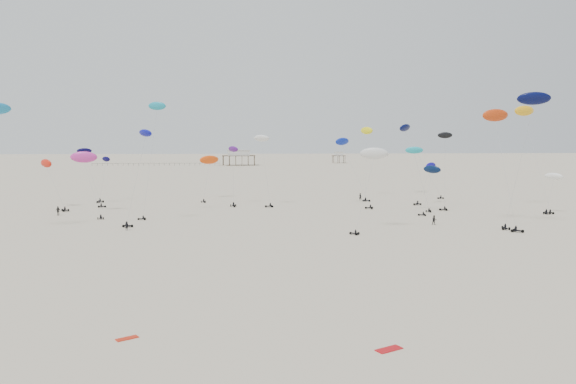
{
  "coord_description": "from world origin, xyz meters",
  "views": [
    {
      "loc": [
        -8.21,
        -11.23,
        16.28
      ],
      "look_at": [
        0.0,
        88.0,
        7.0
      ],
      "focal_mm": 35.0,
      "sensor_mm": 36.0,
      "label": 1
    }
  ],
  "objects": [
    {
      "name": "rig_1",
      "position": [
        31.52,
        112.58,
        10.6
      ],
      "size": [
        6.41,
        3.92,
        14.94
      ],
      "rotation": [
        0.0,
        0.0,
        5.69
      ],
      "color": "black",
      "rests_on": "ground"
    },
    {
      "name": "spectator_3",
      "position": [
        23.69,
        137.28,
        0.0
      ],
      "size": [
        1.01,
        0.96,
        2.29
      ],
      "primitive_type": "imported",
      "rotation": [
        0.0,
        0.0,
        2.49
      ],
      "color": "black",
      "rests_on": "ground"
    },
    {
      "name": "rig_6",
      "position": [
        -17.33,
        145.26,
        9.68
      ],
      "size": [
        6.08,
        14.86,
        14.66
      ],
      "rotation": [
        0.0,
        0.0,
        3.49
      ],
      "color": "black",
      "rests_on": "ground"
    },
    {
      "name": "rig_14",
      "position": [
        40.55,
        92.21,
        17.64
      ],
      "size": [
        5.84,
        13.67,
        23.04
      ],
      "rotation": [
        0.0,
        0.0,
        3.89
      ],
      "color": "black",
      "rests_on": "ground"
    },
    {
      "name": "rig_21",
      "position": [
        -2.84,
        126.02,
        12.37
      ],
      "size": [
        5.16,
        6.41,
        17.74
      ],
      "rotation": [
        0.0,
        0.0,
        1.77
      ],
      "color": "black",
      "rests_on": "ground"
    },
    {
      "name": "rig_18",
      "position": [
        -53.35,
        125.35,
        8.23
      ],
      "size": [
        9.75,
        11.18,
        13.48
      ],
      "rotation": [
        0.0,
        0.0,
        0.82
      ],
      "color": "black",
      "rests_on": "ground"
    },
    {
      "name": "rig_5",
      "position": [
        60.14,
        107.16,
        5.74
      ],
      "size": [
        5.39,
        5.22,
        9.2
      ],
      "rotation": [
        0.0,
        0.0,
        5.96
      ],
      "color": "black",
      "rests_on": "ground"
    },
    {
      "name": "rig_10",
      "position": [
        17.98,
        125.9,
        12.58
      ],
      "size": [
        8.52,
        12.73,
        18.13
      ],
      "rotation": [
        0.0,
        0.0,
        1.27
      ],
      "color": "black",
      "rests_on": "ground"
    },
    {
      "name": "rig_15",
      "position": [
        44.79,
        88.63,
        21.05
      ],
      "size": [
        10.08,
        5.87,
        25.38
      ],
      "rotation": [
        0.0,
        0.0,
        -0.02
      ],
      "color": "black",
      "rests_on": "ground"
    },
    {
      "name": "rig_8",
      "position": [
        -42.96,
        117.02,
        11.24
      ],
      "size": [
        10.12,
        14.29,
        17.42
      ],
      "rotation": [
        0.0,
        0.0,
        0.16
      ],
      "color": "black",
      "rests_on": "ground"
    },
    {
      "name": "rig_11",
      "position": [
        -45.93,
        131.99,
        9.24
      ],
      "size": [
        8.96,
        10.17,
        15.71
      ],
      "rotation": [
        0.0,
        0.0,
        4.42
      ],
      "color": "black",
      "rests_on": "ground"
    },
    {
      "name": "grounded_kite_b",
      "position": [
        -17.7,
        34.4,
        0.0
      ],
      "size": [
        1.89,
        1.56,
        0.07
      ],
      "primitive_type": "cube",
      "rotation": [
        0.0,
        0.0,
        0.57
      ],
      "color": "red",
      "rests_on": "ground"
    },
    {
      "name": "spectator_2",
      "position": [
        -47.9,
        112.72,
        0.0
      ],
      "size": [
        1.53,
        1.13,
        2.32
      ],
      "primitive_type": "imported",
      "rotation": [
        0.0,
        0.0,
        5.97
      ],
      "color": "black",
      "rests_on": "ground"
    },
    {
      "name": "spectator_0",
      "position": [
        -29.03,
        91.07,
        0.0
      ],
      "size": [
        0.81,
        0.67,
        1.92
      ],
      "primitive_type": "imported",
      "rotation": [
        0.0,
        0.0,
        2.83
      ],
      "color": "black",
      "rests_on": "ground"
    },
    {
      "name": "grounded_kite_a",
      "position": [
        3.11,
        30.25,
        0.0
      ],
      "size": [
        2.37,
        1.81,
        0.08
      ],
      "primitive_type": "cube",
      "rotation": [
        0.0,
        0.0,
        0.48
      ],
      "color": "#B90B10",
      "rests_on": "ground"
    },
    {
      "name": "rig_13",
      "position": [
        40.53,
        150.41,
        17.92
      ],
      "size": [
        10.7,
        16.67,
        23.07
      ],
      "rotation": [
        0.0,
        0.0,
        1.96
      ],
      "color": "black",
      "rests_on": "ground"
    },
    {
      "name": "rig_0",
      "position": [
        -10.27,
        128.64,
        8.52
      ],
      "size": [
        3.49,
        8.95,
        14.88
      ],
      "rotation": [
        0.0,
        0.0,
        3.33
      ],
      "color": "black",
      "rests_on": "ground"
    },
    {
      "name": "rig_12",
      "position": [
        38.64,
        127.11,
        7.2
      ],
      "size": [
        7.78,
        6.14,
        10.71
      ],
      "rotation": [
        0.0,
        0.0,
        2.03
      ],
      "color": "black",
      "rests_on": "ground"
    },
    {
      "name": "rig_9",
      "position": [
        -26.86,
        112.17,
        19.3
      ],
      "size": [
        5.15,
        12.07,
        25.15
      ],
      "rotation": [
        0.0,
        0.0,
        1.72
      ],
      "color": "black",
      "rests_on": "ground"
    },
    {
      "name": "ground_plane",
      "position": [
        0.0,
        200.0,
        0.0
      ],
      "size": [
        900.0,
        900.0,
        0.0
      ],
      "primitive_type": "plane",
      "color": "beige"
    },
    {
      "name": "rig_2",
      "position": [
        39.43,
        117.26,
        11.15
      ],
      "size": [
        4.69,
        7.11,
        18.22
      ],
      "rotation": [
        0.0,
        0.0,
        1.31
      ],
      "color": "black",
      "rests_on": "ground"
    },
    {
      "name": "rig_17",
      "position": [
        15.03,
        87.54,
        12.25
      ],
      "size": [
        8.26,
        8.02,
        15.39
      ],
      "rotation": [
        0.0,
        0.0,
        0.99
      ],
      "color": "black",
      "rests_on": "ground"
    },
    {
      "name": "pavilion_main",
      "position": [
        -10.0,
        350.0,
        4.22
      ],
      "size": [
        21.0,
        13.0,
        9.8
      ],
      "color": "brown",
      "rests_on": "ground"
    },
    {
      "name": "rig_7",
      "position": [
        -27.87,
        99.6,
        12.21
      ],
      "size": [
        5.59,
        10.18,
        18.7
      ],
      "rotation": [
        0.0,
        0.0,
        4.33
      ],
      "color": "black",
      "rests_on": "ground"
    },
    {
      "name": "rig_20",
      "position": [
        59.45,
        117.64,
        20.42
      ],
      "size": [
        6.03,
        15.83,
        25.81
      ],
      "rotation": [
        0.0,
        0.0,
        1.68
      ],
      "color": "black",
      "rests_on": "ground"
    },
    {
      "name": "rig_3",
      "position": [
        -44.69,
        139.32,
        5.63
      ],
      "size": [
        3.46,
        7.72,
        11.94
      ],
      "rotation": [
        0.0,
        0.0,
        2.76
      ],
      "color": "black",
      "rests_on": "ground"
    },
    {
      "name": "rig_4",
      "position": [
        26.98,
        145.04,
        15.07
      ],
      "size": [
        6.06,
        17.37,
        22.28
      ],
      "rotation": [
        0.0,
        0.0,
        4.07
      ],
      "color": "black",
      "rests_on": "ground"
    },
    {
      "name": "pavilion_small",
      "position": [
        60.0,
        380.0,
        3.49
      ],
      "size": [
        9.0,
        7.0,
        8.0
      ],
      "color": "brown",
      "rests_on": "ground"
    },
    {
      "name": "spectator_1",
      "position": [
        28.58,
        92.71,
        0.0
      ],
      "size": [
        1.08,
        0.66,
        2.15
      ],
      "primitive_type": "imported",
      "rotation": [
        0.0,
        0.0,
        6.23
      ],
      "color": "black",
      "rests_on": "ground"
    },
    {
      "name": "rig_19",
      "position": [
        33.49,
        109.67,
        8.12
      ],
      "size": [
        6.68,
        8.02,
        11.22
      ],
      "rotation": [
        0.0,
        0.0,
        1.42
      ],
      "color": "black",
      "rests_on": "ground"
    },
    {
      "name": "pier_fence",
      "position": [
        -62.0,
        350.0,
        0.77
      ],
      "size": [
        80.2,
        0.2,
        1.5
      ],
      "color": "black",
      "rests_on": "ground"
    }
  ]
}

